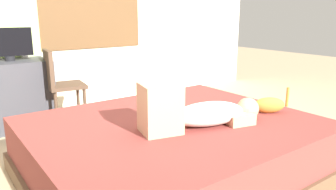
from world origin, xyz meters
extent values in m
plane|color=tan|center=(0.00, 0.00, 0.00)|extent=(16.00, 16.00, 0.00)
cube|color=brown|center=(0.00, 0.05, 0.07)|extent=(2.12, 1.78, 0.14)
cube|color=brown|center=(0.00, 0.05, 0.29)|extent=(2.06, 1.73, 0.30)
ellipsoid|color=silver|center=(0.16, -0.16, 0.53)|extent=(0.61, 0.38, 0.17)
sphere|color=tan|center=(0.49, -0.24, 0.53)|extent=(0.17, 0.17, 0.17)
cube|color=tan|center=(-0.21, -0.07, 0.61)|extent=(0.31, 0.29, 0.34)
cube|color=tan|center=(0.37, -0.22, 0.48)|extent=(0.26, 0.32, 0.08)
ellipsoid|color=#C67A2D|center=(0.77, -0.23, 0.51)|extent=(0.28, 0.23, 0.13)
sphere|color=#C67A2D|center=(0.63, -0.15, 0.52)|extent=(0.08, 0.08, 0.08)
cylinder|color=#C67A2D|center=(0.89, -0.31, 0.57)|extent=(0.03, 0.03, 0.16)
cube|color=#38383D|center=(-0.81, 1.99, 0.37)|extent=(0.90, 0.56, 0.74)
cylinder|color=black|center=(-0.74, 1.99, 0.77)|extent=(0.10, 0.10, 0.05)
cube|color=black|center=(-0.74, 1.99, 0.94)|extent=(0.48, 0.09, 0.30)
cylinder|color=white|center=(-0.54, 2.18, 0.78)|extent=(0.08, 0.08, 0.08)
cylinder|color=#4C3828|center=(-0.08, 1.81, 0.22)|extent=(0.04, 0.04, 0.44)
cylinder|color=#4C3828|center=(-0.12, 1.51, 0.22)|extent=(0.04, 0.04, 0.44)
cylinder|color=#4C3828|center=(-0.39, 1.85, 0.22)|extent=(0.04, 0.04, 0.44)
cylinder|color=#4C3828|center=(-0.42, 1.54, 0.22)|extent=(0.04, 0.04, 0.44)
cube|color=#4C3828|center=(-0.25, 1.68, 0.46)|extent=(0.43, 0.43, 0.04)
cube|color=#4C3828|center=(-0.42, 1.70, 0.67)|extent=(0.09, 0.38, 0.38)
cube|color=#ADCC75|center=(-0.56, 2.27, 1.17)|extent=(0.44, 0.06, 2.33)
camera|label=1|loc=(-1.43, -1.83, 1.24)|focal=35.08mm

